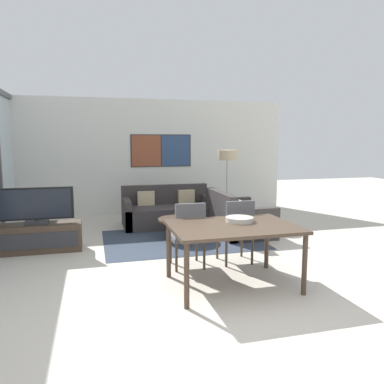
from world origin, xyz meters
TOP-DOWN VIEW (x-y plane):
  - ground_plane at (0.00, 0.00)m, footprint 24.00×24.00m
  - wall_back at (0.01, 5.74)m, footprint 7.10×0.09m
  - area_rug at (0.22, 2.99)m, footprint 2.79×2.06m
  - tv_console at (-2.22, 2.88)m, footprint 1.38×0.45m
  - television at (-2.22, 2.88)m, footprint 1.17×0.20m
  - sofa_main at (0.22, 4.28)m, footprint 1.90×0.96m
  - sofa_side at (1.36, 3.18)m, footprint 0.96×1.42m
  - coffee_table at (0.22, 2.99)m, footprint 0.85×0.85m
  - dining_table at (0.33, 0.71)m, footprint 1.54×1.10m
  - dining_chair_left at (-0.04, 1.48)m, footprint 0.46×0.46m
  - dining_chair_centre at (0.69, 1.49)m, footprint 0.46×0.46m
  - fruit_bowl at (0.48, 0.87)m, footprint 0.35×0.35m
  - floor_lamp at (1.57, 4.30)m, footprint 0.43×0.43m

SIDE VIEW (x-z plane):
  - ground_plane at x=0.00m, z-range 0.00..0.00m
  - area_rug at x=0.22m, z-range 0.00..0.01m
  - tv_console at x=-2.22m, z-range 0.00..0.46m
  - sofa_side at x=1.36m, z-range -0.14..0.69m
  - sofa_main at x=0.22m, z-range -0.14..0.69m
  - coffee_table at x=0.22m, z-range 0.10..0.49m
  - dining_chair_left at x=-0.04m, z-range 0.05..1.00m
  - dining_chair_centre at x=0.69m, z-range 0.05..1.00m
  - dining_table at x=0.33m, z-range 0.31..1.08m
  - television at x=-2.22m, z-range 0.46..1.05m
  - fruit_bowl at x=0.48m, z-range 0.77..0.83m
  - floor_lamp at x=1.57m, z-range 0.60..2.19m
  - wall_back at x=0.01m, z-range 0.00..2.80m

